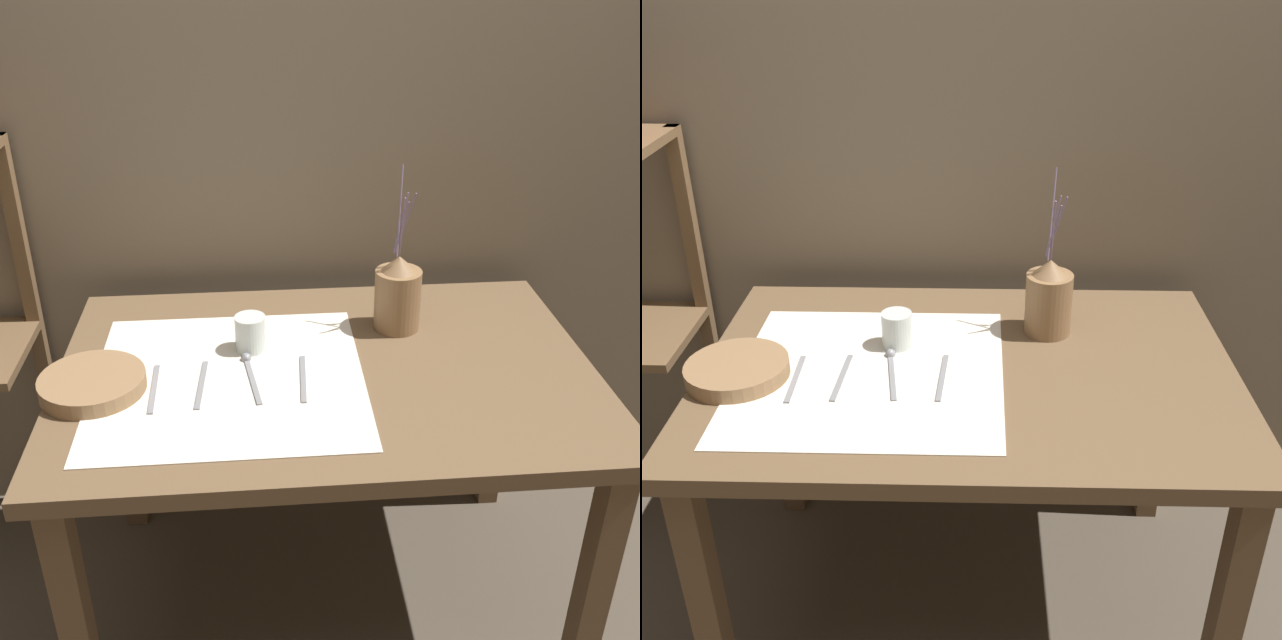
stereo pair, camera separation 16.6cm
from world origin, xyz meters
TOP-DOWN VIEW (x-y plane):
  - ground_plane at (0.00, 0.00)m, footprint 12.00×12.00m
  - stone_wall_back at (0.00, 0.52)m, footprint 7.00×0.06m
  - wooden_table at (0.00, 0.00)m, footprint 1.22×0.83m
  - linen_cloth at (-0.22, -0.04)m, footprint 0.60×0.59m
  - pitcher_with_flowers at (0.19, 0.17)m, footprint 0.11×0.11m
  - wooden_bowl at (-0.51, -0.06)m, footprint 0.23×0.23m
  - glass_tumbler_near at (-0.17, 0.09)m, footprint 0.07×0.07m
  - fork_outer at (-0.38, -0.07)m, footprint 0.02×0.19m
  - knife_center at (-0.28, -0.06)m, footprint 0.02×0.19m
  - spoon_inner at (-0.18, 0.00)m, footprint 0.05×0.20m
  - fork_inner at (-0.06, -0.06)m, footprint 0.02×0.19m

SIDE VIEW (x-z plane):
  - ground_plane at x=0.00m, z-range 0.00..0.00m
  - wooden_table at x=0.00m, z-range 0.28..1.02m
  - linen_cloth at x=-0.22m, z-range 0.74..0.74m
  - fork_outer at x=-0.38m, z-range 0.74..0.75m
  - knife_center at x=-0.28m, z-range 0.74..0.75m
  - fork_inner at x=-0.06m, z-range 0.74..0.75m
  - spoon_inner at x=-0.18m, z-range 0.73..0.76m
  - wooden_bowl at x=-0.51m, z-range 0.74..0.78m
  - glass_tumbler_near at x=-0.17m, z-range 0.74..0.83m
  - pitcher_with_flowers at x=0.19m, z-range 0.63..1.03m
  - stone_wall_back at x=0.00m, z-range 0.00..2.40m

